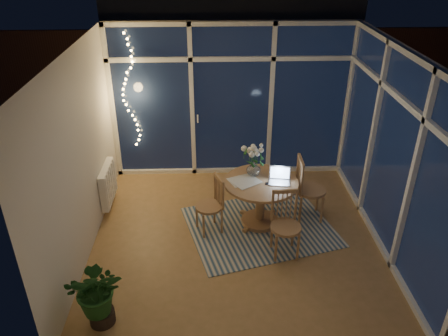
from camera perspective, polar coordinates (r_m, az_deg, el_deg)
The scene contains 24 objects.
floor at distance 6.20m, azimuth 1.83°, elevation -9.22°, with size 4.00×4.00×0.00m, color olive.
ceiling at distance 5.04m, azimuth 2.30°, elevation 14.79°, with size 4.00×4.00×0.00m, color silver.
wall_back at distance 7.33m, azimuth 0.98°, elevation 8.67°, with size 4.00×0.04×2.60m, color silver.
wall_front at distance 3.84m, azimuth 4.08°, elevation -12.21°, with size 4.00×0.04×2.60m, color silver.
wall_left at distance 5.73m, azimuth -18.36°, elevation 1.13°, with size 0.04×4.00×2.60m, color silver.
wall_right at distance 5.98m, azimuth 21.54°, elevation 1.74°, with size 0.04×4.00×2.60m, color silver.
window_wall_back at distance 7.30m, azimuth 0.99°, elevation 8.57°, with size 4.00×0.10×2.60m, color white.
window_wall_right at distance 5.96m, azimuth 21.19°, elevation 1.74°, with size 0.10×4.00×2.60m, color white.
radiator at distance 6.89m, azimuth -14.94°, elevation -2.03°, with size 0.10×0.70×0.58m, color white.
fairy_lights at distance 7.25m, azimuth -12.29°, elevation 9.67°, with size 0.24×0.10×1.85m, color #F5BF62, non-canonical shape.
garden_patio at distance 10.65m, azimuth 2.80°, elevation 7.34°, with size 12.00×6.00×0.10m, color black.
garden_fence at distance 10.79m, azimuth -0.01°, elevation 13.04°, with size 11.00×0.08×1.80m, color #3B1F15.
garden_shrubs at distance 8.95m, azimuth -4.68°, elevation 6.53°, with size 0.90×0.90×0.90m, color black.
rug at distance 6.44m, azimuth 4.71°, elevation -7.62°, with size 2.01×1.60×0.01m, color beige.
dining_table at distance 6.32m, azimuth 4.74°, elevation -4.53°, with size 1.04×1.04×0.71m, color #A07248.
chair_left at distance 6.11m, azimuth -1.98°, elevation -4.88°, with size 0.40×0.40×0.86m, color #A07248.
chair_right at distance 6.47m, azimuth 11.26°, elevation -2.64°, with size 0.47×0.47×1.01m, color #A07248.
chair_front at distance 5.72m, azimuth 8.08°, elevation -7.49°, with size 0.43×0.43×0.92m, color #A07248.
laptop at distance 6.07m, azimuth 7.29°, elevation -1.03°, with size 0.30×0.26×0.22m, color #B6B6BB, non-canonical shape.
flower_vase at distance 6.23m, azimuth 3.87°, elevation -0.08°, with size 0.20×0.20×0.21m, color white.
bowl at distance 6.36m, azimuth 7.57°, elevation -0.52°, with size 0.15×0.15×0.04m, color silver.
newspapers at distance 6.11m, azimuth 2.81°, elevation -1.75°, with size 0.37×0.28×0.01m, color silver.
phone at distance 6.08m, azimuth 5.93°, elevation -2.06°, with size 0.11×0.05×0.01m, color black.
potted_plant at distance 5.02m, azimuth -16.07°, elevation -15.79°, with size 0.54×0.47×0.76m, color #1B4D1D.
Camera 1 is at (-0.37, -4.88, 3.81)m, focal length 35.00 mm.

